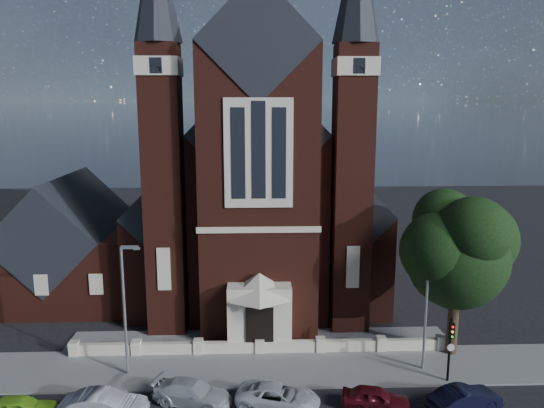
% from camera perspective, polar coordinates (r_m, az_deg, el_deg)
% --- Properties ---
extents(ground, '(120.00, 120.00, 0.00)m').
position_cam_1_polar(ground, '(43.86, -1.46, -10.78)').
color(ground, black).
rests_on(ground, ground).
extents(pavement_strip, '(60.00, 5.00, 0.12)m').
position_cam_1_polar(pavement_strip, '(34.33, -1.28, -17.29)').
color(pavement_strip, slate).
rests_on(pavement_strip, ground).
extents(forecourt_paving, '(26.00, 3.00, 0.14)m').
position_cam_1_polar(forecourt_paving, '(37.90, -1.36, -14.42)').
color(forecourt_paving, slate).
rests_on(forecourt_paving, ground).
extents(forecourt_wall, '(24.00, 0.40, 0.90)m').
position_cam_1_polar(forecourt_wall, '(36.11, -1.33, -15.79)').
color(forecourt_wall, beige).
rests_on(forecourt_wall, ground).
extents(church, '(20.01, 34.90, 29.20)m').
position_cam_1_polar(church, '(49.34, -1.60, 1.57)').
color(church, '#481B13').
rests_on(church, ground).
extents(parish_hall, '(12.00, 12.20, 10.24)m').
position_cam_1_polar(parish_hall, '(48.05, -21.04, -4.53)').
color(parish_hall, '#481B13').
rests_on(parish_hall, ground).
extents(street_tree, '(6.40, 6.60, 10.70)m').
position_cam_1_polar(street_tree, '(35.24, 19.66, -4.98)').
color(street_tree, black).
rests_on(street_tree, ground).
extents(street_lamp_left, '(1.16, 0.22, 8.09)m').
position_cam_1_polar(street_lamp_left, '(32.83, -15.48, -10.24)').
color(street_lamp_left, gray).
rests_on(street_lamp_left, ground).
extents(street_lamp_right, '(1.16, 0.22, 8.09)m').
position_cam_1_polar(street_lamp_right, '(33.59, 16.44, -9.80)').
color(street_lamp_right, gray).
rests_on(street_lamp_right, ground).
extents(traffic_signal, '(0.28, 0.42, 4.00)m').
position_cam_1_polar(traffic_signal, '(33.29, 18.64, -13.89)').
color(traffic_signal, black).
rests_on(traffic_signal, ground).
extents(car_lime_van, '(3.79, 1.68, 1.27)m').
position_cam_1_polar(car_lime_van, '(32.17, -25.51, -19.23)').
color(car_lime_van, '#88D029').
rests_on(car_lime_van, ground).
extents(car_silver_a, '(4.49, 1.68, 1.47)m').
position_cam_1_polar(car_silver_a, '(30.67, -17.63, -20.00)').
color(car_silver_a, '#9C9FA3').
rests_on(car_silver_a, ground).
extents(car_silver_b, '(4.74, 3.09, 1.28)m').
position_cam_1_polar(car_silver_b, '(30.96, -8.57, -19.45)').
color(car_silver_b, '#B9BEC2').
rests_on(car_silver_b, ground).
extents(car_white_suv, '(4.93, 3.22, 1.26)m').
position_cam_1_polar(car_white_suv, '(30.33, 0.67, -20.04)').
color(car_white_suv, silver).
rests_on(car_white_suv, ground).
extents(car_dark_red, '(3.85, 2.22, 1.23)m').
position_cam_1_polar(car_dark_red, '(30.74, 11.07, -19.83)').
color(car_dark_red, '#4C0D14').
rests_on(car_dark_red, ground).
extents(car_navy, '(4.31, 2.63, 1.34)m').
position_cam_1_polar(car_navy, '(31.76, 20.03, -19.13)').
color(car_navy, black).
rests_on(car_navy, ground).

